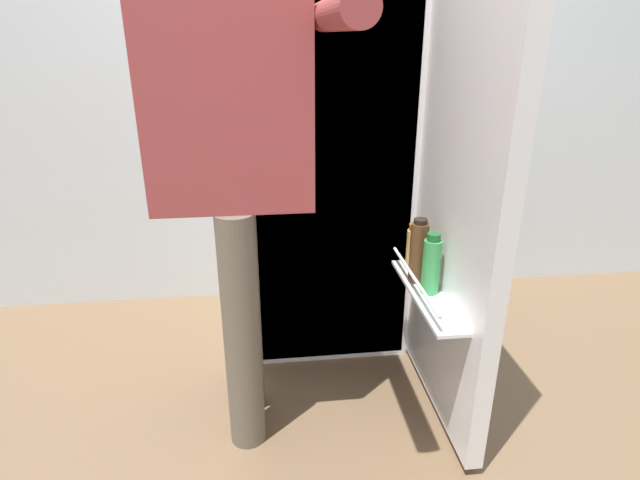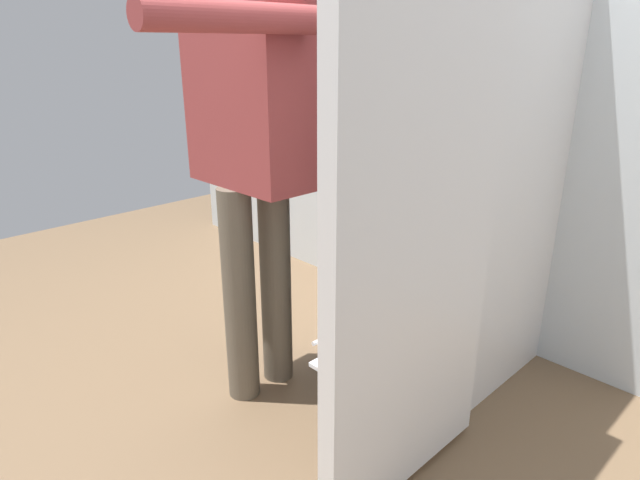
# 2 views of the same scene
# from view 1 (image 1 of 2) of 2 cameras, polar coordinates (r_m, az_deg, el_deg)

# --- Properties ---
(ground_plane) EXTENTS (5.93, 5.93, 0.00)m
(ground_plane) POSITION_cam_1_polar(r_m,az_deg,el_deg) (2.08, 1.98, -17.11)
(ground_plane) COLOR brown
(kitchen_wall) EXTENTS (4.40, 0.10, 2.53)m
(kitchen_wall) POSITION_cam_1_polar(r_m,az_deg,el_deg) (2.57, -1.08, 20.92)
(kitchen_wall) COLOR silver
(kitchen_wall) RESTS_ON ground_plane
(refrigerator) EXTENTS (0.74, 1.34, 1.64)m
(refrigerator) POSITION_cam_1_polar(r_m,az_deg,el_deg) (2.19, 0.97, 9.02)
(refrigerator) COLOR white
(refrigerator) RESTS_ON ground_plane
(person) EXTENTS (0.55, 0.79, 1.66)m
(person) POSITION_cam_1_polar(r_m,az_deg,el_deg) (1.54, -9.52, 10.24)
(person) COLOR #665B4C
(person) RESTS_ON ground_plane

